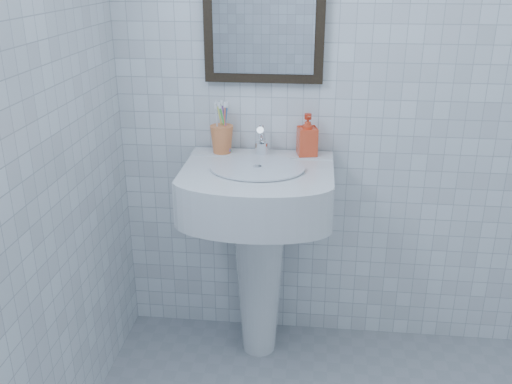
# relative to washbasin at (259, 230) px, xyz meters

# --- Properties ---
(wall_back) EXTENTS (2.20, 0.02, 2.50)m
(wall_back) POSITION_rel_washbasin_xyz_m (0.45, 0.21, 0.61)
(wall_back) COLOR silver
(wall_back) RESTS_ON ground
(washbasin) EXTENTS (0.62, 0.45, 0.95)m
(washbasin) POSITION_rel_washbasin_xyz_m (0.00, 0.00, 0.00)
(washbasin) COLOR silver
(washbasin) RESTS_ON ground
(faucet) EXTENTS (0.06, 0.12, 0.14)m
(faucet) POSITION_rel_washbasin_xyz_m (-0.00, 0.11, 0.36)
(faucet) COLOR silver
(faucet) RESTS_ON washbasin
(toothbrush_cup) EXTENTS (0.11, 0.11, 0.12)m
(toothbrush_cup) POSITION_rel_washbasin_xyz_m (-0.18, 0.13, 0.36)
(toothbrush_cup) COLOR orange
(toothbrush_cup) RESTS_ON washbasin
(soap_dispenser) EXTENTS (0.10, 0.10, 0.18)m
(soap_dispenser) POSITION_rel_washbasin_xyz_m (0.19, 0.14, 0.39)
(soap_dispenser) COLOR red
(soap_dispenser) RESTS_ON washbasin
(wall_mirror) EXTENTS (0.50, 0.04, 0.62)m
(wall_mirror) POSITION_rel_washbasin_xyz_m (-0.00, 0.19, 0.91)
(wall_mirror) COLOR black
(wall_mirror) RESTS_ON wall_back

